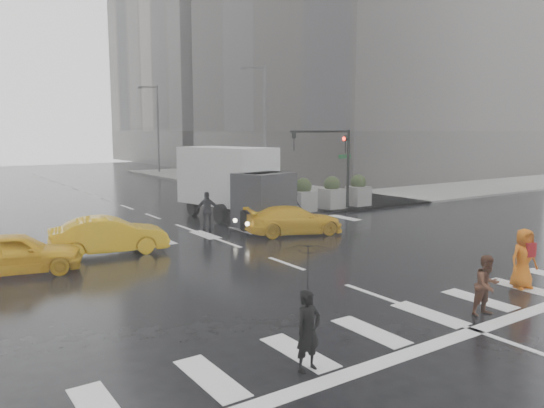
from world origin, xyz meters
TOP-DOWN VIEW (x-y plane):
  - ground at (0.00, 0.00)m, footprint 120.00×120.00m
  - sidewalk_ne at (19.50, 17.50)m, footprint 35.00×35.00m
  - building_ne_far at (29.00, 56.00)m, footprint 26.05×26.05m
  - road_markings at (0.00, 0.00)m, footprint 18.00×48.00m
  - traffic_signal_pole at (9.01, 8.01)m, footprint 4.45×0.42m
  - street_lamp_near at (10.87, 18.00)m, footprint 2.15×0.22m
  - street_lamp_far at (10.87, 38.00)m, footprint 2.15×0.22m
  - planter_west at (7.00, 8.20)m, footprint 1.10×1.10m
  - planter_mid at (9.00, 8.20)m, footprint 1.10×1.10m
  - planter_east at (11.00, 8.20)m, footprint 1.10×1.10m
  - pedestrian_black at (-4.34, -6.74)m, footprint 1.03×1.04m
  - pedestrian_brown at (1.10, -6.80)m, footprint 0.80×0.66m
  - pedestrian_orange at (3.93, -6.04)m, footprint 0.96×0.76m
  - pedestrian_far_a at (0.72, 7.16)m, footprint 1.16×0.97m
  - pedestrian_far_b at (5.41, 6.97)m, footprint 1.08×0.99m
  - taxi_front at (-7.77, 3.67)m, footprint 4.20×2.40m
  - taxi_mid at (-4.48, 4.80)m, footprint 4.32×2.11m
  - taxi_rear at (3.27, 3.97)m, footprint 4.08×2.77m
  - box_truck at (3.00, 8.40)m, footprint 2.55×6.81m

SIDE VIEW (x-z plane):
  - ground at x=0.00m, z-range 0.00..0.00m
  - road_markings at x=0.00m, z-range 0.00..0.01m
  - sidewalk_ne at x=19.50m, z-range 0.00..0.15m
  - taxi_rear at x=3.27m, z-range 0.00..1.23m
  - taxi_front at x=-7.77m, z-range 0.00..1.35m
  - taxi_mid at x=-4.48m, z-range 0.00..1.36m
  - pedestrian_far_b at x=5.41m, z-range 0.00..1.48m
  - pedestrian_brown at x=1.10m, z-range 0.00..1.49m
  - pedestrian_far_a at x=0.72m, z-range 0.00..1.71m
  - pedestrian_orange at x=3.93m, z-range 0.01..1.73m
  - planter_west at x=7.00m, z-range 0.08..1.88m
  - planter_mid at x=9.00m, z-range 0.08..1.88m
  - planter_east at x=11.00m, z-range 0.08..1.88m
  - pedestrian_black at x=-4.34m, z-range 0.44..2.87m
  - box_truck at x=3.00m, z-range 0.12..3.74m
  - traffic_signal_pole at x=9.01m, z-range 0.97..5.47m
  - street_lamp_near at x=10.87m, z-range 0.45..9.45m
  - street_lamp_far at x=10.87m, z-range 0.45..9.45m
  - building_ne_far at x=29.00m, z-range -1.73..34.27m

